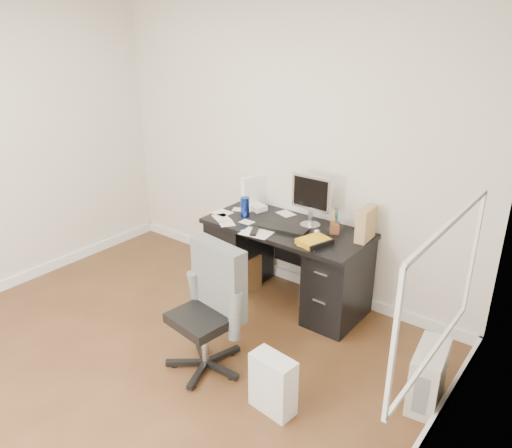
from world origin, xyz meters
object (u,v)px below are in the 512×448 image
at_px(office_chair, 203,312).
at_px(wicker_basket, 237,270).
at_px(pc_tower, 428,376).
at_px(keyboard, 281,228).
at_px(desk, 286,261).
at_px(lcd_monitor, 311,201).

relative_size(office_chair, wicker_basket, 2.85).
xyz_separation_m(pc_tower, wicker_basket, (-2.07, 0.46, -0.04)).
xyz_separation_m(keyboard, wicker_basket, (-0.52, 0.01, -0.59)).
xyz_separation_m(desk, wicker_basket, (-0.52, -0.08, -0.23)).
bearing_deg(desk, wicker_basket, -170.71).
bearing_deg(lcd_monitor, office_chair, -94.23).
bearing_deg(pc_tower, wicker_basket, 159.68).
bearing_deg(wicker_basket, office_chair, -61.39).
relative_size(pc_tower, wicker_basket, 1.25).
height_order(desk, lcd_monitor, lcd_monitor).
bearing_deg(office_chair, lcd_monitor, 94.39).
bearing_deg(pc_tower, office_chair, -163.77).
distance_m(desk, lcd_monitor, 0.63).
xyz_separation_m(keyboard, office_chair, (0.09, -1.11, -0.27)).
distance_m(lcd_monitor, keyboard, 0.35).
height_order(desk, wicker_basket, desk).
height_order(office_chair, pc_tower, office_chair).
bearing_deg(keyboard, office_chair, -94.93).
relative_size(lcd_monitor, wicker_basket, 1.39).
relative_size(keyboard, pc_tower, 1.12).
bearing_deg(keyboard, lcd_monitor, 43.71).
height_order(office_chair, wicker_basket, office_chair).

